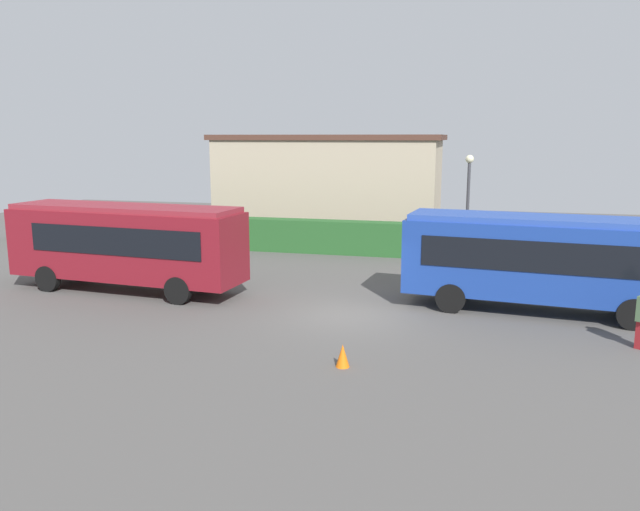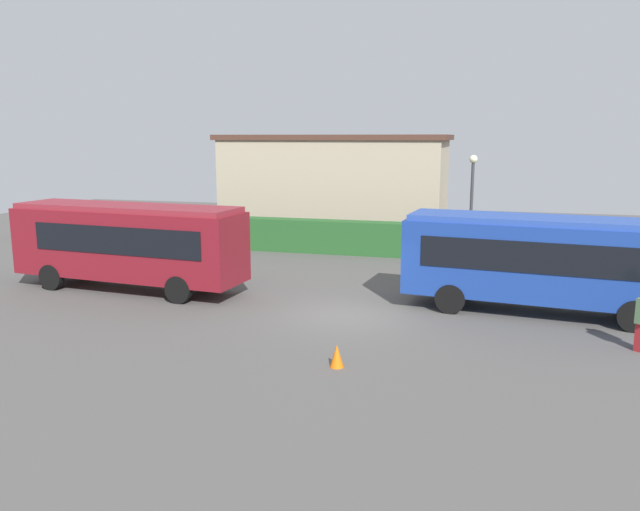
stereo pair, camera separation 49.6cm
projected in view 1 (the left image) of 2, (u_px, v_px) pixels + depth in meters
The scene contains 9 objects.
ground_plane at pixel (347, 315), 20.70m from camera, with size 64.00×64.00×0.00m, color #514F4C.
bus_maroon at pixel (126, 242), 23.63m from camera, with size 9.50×3.11×3.30m.
bus_blue at pixel (542, 258), 20.72m from camera, with size 9.24×3.29×3.26m.
person_left at pixel (503, 271), 23.01m from camera, with size 0.53×0.52×1.82m.
person_center at pixel (559, 272), 22.88m from camera, with size 0.34×0.44×1.78m.
hedge_row at pixel (391, 239), 30.86m from camera, with size 44.00×1.01×1.67m, color #245526.
depot_building at pixel (330, 186), 36.93m from camera, with size 13.12×6.36×5.95m.
traffic_cone at pixel (343, 356), 16.00m from camera, with size 0.36×0.36×0.60m, color orange.
lamppost at pixel (468, 198), 27.44m from camera, with size 0.36×0.36×5.06m.
Camera 1 is at (4.00, -19.58, 5.83)m, focal length 34.97 mm.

